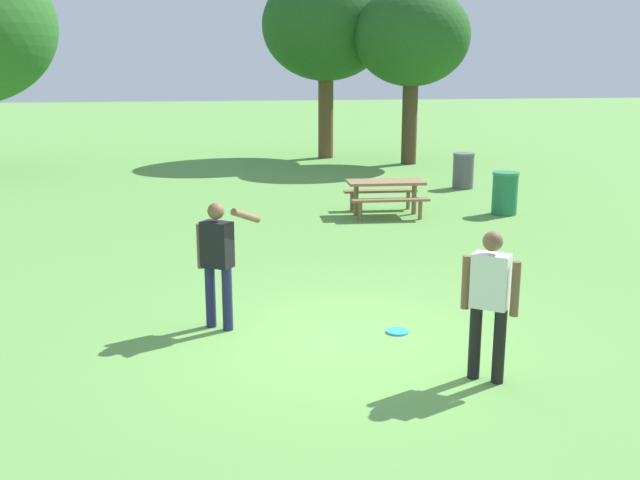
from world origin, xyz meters
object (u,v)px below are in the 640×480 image
at_px(trash_can_beside_table, 505,193).
at_px(tree_far_right, 412,37).
at_px(frisbee, 397,331).
at_px(trash_can_further_along, 463,171).
at_px(tree_broad_center, 326,27).
at_px(person_thrower, 218,256).
at_px(picnic_table_near, 385,190).
at_px(person_catcher, 490,296).

distance_m(trash_can_beside_table, tree_far_right, 9.39).
height_order(frisbee, tree_far_right, tree_far_right).
bearing_deg(trash_can_further_along, trash_can_beside_table, -95.20).
height_order(trash_can_beside_table, tree_broad_center, tree_broad_center).
height_order(person_thrower, picnic_table_near, person_thrower).
bearing_deg(person_catcher, frisbee, 109.76).
bearing_deg(tree_far_right, trash_can_further_along, -89.23).
distance_m(person_catcher, trash_can_beside_table, 9.22).
distance_m(frisbee, picnic_table_near, 7.46).
height_order(person_catcher, frisbee, person_catcher).
xyz_separation_m(trash_can_beside_table, tree_far_right, (0.25, 8.64, 3.66)).
bearing_deg(trash_can_further_along, person_thrower, -124.82).
bearing_deg(person_thrower, trash_can_further_along, 55.18).
relative_size(trash_can_further_along, tree_broad_center, 0.15).
distance_m(trash_can_further_along, tree_broad_center, 8.64).
height_order(frisbee, picnic_table_near, picnic_table_near).
bearing_deg(picnic_table_near, person_thrower, -120.05).
bearing_deg(tree_broad_center, trash_can_further_along, -70.35).
relative_size(frisbee, trash_can_further_along, 0.30).
xyz_separation_m(tree_broad_center, tree_far_right, (2.49, -2.08, -0.42)).
bearing_deg(person_thrower, tree_far_right, 65.57).
bearing_deg(frisbee, tree_broad_center, 83.19).
bearing_deg(frisbee, picnic_table_near, 76.96).
bearing_deg(tree_broad_center, tree_far_right, -39.88).
xyz_separation_m(trash_can_beside_table, trash_can_further_along, (0.32, 3.55, 0.00)).
relative_size(frisbee, tree_far_right, 0.05).
xyz_separation_m(picnic_table_near, tree_broad_center, (0.42, 10.33, 4.00)).
xyz_separation_m(person_catcher, picnic_table_near, (1.13, 8.79, -0.38)).
relative_size(person_catcher, tree_far_right, 0.28).
xyz_separation_m(person_thrower, picnic_table_near, (3.88, 6.71, -0.40)).
bearing_deg(tree_far_right, person_catcher, -103.34).
bearing_deg(tree_broad_center, picnic_table_near, -92.34).
bearing_deg(trash_can_further_along, frisbee, -114.12).
distance_m(person_catcher, picnic_table_near, 8.87).
bearing_deg(picnic_table_near, trash_can_further_along, 46.66).
bearing_deg(person_thrower, tree_broad_center, 75.82).
height_order(person_thrower, trash_can_beside_table, person_thrower).
distance_m(person_catcher, tree_broad_center, 19.52).
bearing_deg(tree_far_right, person_thrower, -114.43).
xyz_separation_m(person_thrower, tree_broad_center, (4.31, 17.05, 3.60)).
height_order(frisbee, trash_can_beside_table, trash_can_beside_table).
xyz_separation_m(person_catcher, tree_broad_center, (1.55, 19.12, 3.62)).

